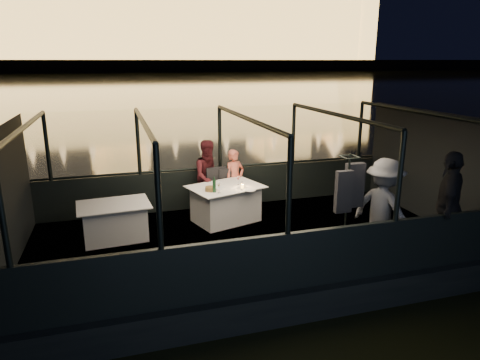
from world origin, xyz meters
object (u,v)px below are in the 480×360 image
object	(u,v)px
person_woman_coral	(235,177)
passenger_stripe	(383,211)
chair_port_right	(231,193)
coat_stand	(346,208)
chair_port_left	(219,195)
dining_table_aft	(115,220)
wine_bottle	(214,185)
person_man_maroon	(210,179)
passenger_dark	(447,210)
dining_table_central	(226,204)

from	to	relation	value
person_woman_coral	passenger_stripe	world-z (taller)	passenger_stripe
chair_port_right	coat_stand	bearing A→B (deg)	-73.03
chair_port_left	person_woman_coral	distance (m)	0.59
dining_table_aft	person_woman_coral	world-z (taller)	person_woman_coral
coat_stand	chair_port_left	bearing A→B (deg)	119.79
dining_table_aft	wine_bottle	distance (m)	2.01
person_woman_coral	wine_bottle	bearing A→B (deg)	-145.38
coat_stand	person_woman_coral	xyz separation A→B (m)	(-1.11, 2.97, -0.15)
chair_port_left	chair_port_right	bearing A→B (deg)	-3.24
wine_bottle	person_man_maroon	bearing A→B (deg)	82.61
chair_port_right	passenger_stripe	bearing A→B (deg)	-65.64
chair_port_right	passenger_dark	size ratio (longest dim) A/B	0.51
chair_port_left	wine_bottle	size ratio (longest dim) A/B	3.21
dining_table_aft	chair_port_left	size ratio (longest dim) A/B	1.31
coat_stand	passenger_stripe	distance (m)	0.62
dining_table_aft	wine_bottle	bearing A→B (deg)	-0.71
passenger_stripe	chair_port_left	bearing A→B (deg)	15.72
chair_port_left	chair_port_right	distance (m)	0.27
dining_table_central	coat_stand	xyz separation A→B (m)	(1.51, -2.25, 0.51)
dining_table_aft	chair_port_left	bearing A→B (deg)	18.92
coat_stand	person_man_maroon	bearing A→B (deg)	119.67
dining_table_central	passenger_dark	distance (m)	4.20
chair_port_left	person_woman_coral	xyz separation A→B (m)	(0.44, 0.27, 0.30)
wine_bottle	passenger_dark	bearing A→B (deg)	-34.24
person_woman_coral	wine_bottle	xyz separation A→B (m)	(-0.72, -1.06, 0.17)
person_woman_coral	passenger_dark	world-z (taller)	passenger_dark
dining_table_aft	coat_stand	size ratio (longest dim) A/B	0.72
coat_stand	person_woman_coral	world-z (taller)	coat_stand
chair_port_right	passenger_stripe	xyz separation A→B (m)	(1.86, -2.92, 0.40)
chair_port_right	person_woman_coral	bearing A→B (deg)	48.07
wine_bottle	chair_port_right	bearing A→B (deg)	55.59
chair_port_left	chair_port_right	size ratio (longest dim) A/B	1.05
chair_port_right	wine_bottle	world-z (taller)	wine_bottle
dining_table_aft	person_man_maroon	size ratio (longest dim) A/B	0.81
chair_port_right	passenger_dark	bearing A→B (deg)	-55.43
dining_table_central	passenger_dark	size ratio (longest dim) A/B	0.77
coat_stand	wine_bottle	xyz separation A→B (m)	(-1.83, 1.92, 0.02)
person_man_maroon	dining_table_aft	bearing A→B (deg)	-160.10
person_man_maroon	wine_bottle	world-z (taller)	person_man_maroon
dining_table_central	chair_port_left	xyz separation A→B (m)	(-0.03, 0.45, 0.06)
chair_port_right	passenger_stripe	size ratio (longest dim) A/B	0.55
coat_stand	wine_bottle	bearing A→B (deg)	133.68
person_man_maroon	passenger_stripe	distance (m)	3.91
coat_stand	person_man_maroon	size ratio (longest dim) A/B	1.13
person_man_maroon	wine_bottle	distance (m)	1.08
chair_port_right	wine_bottle	xyz separation A→B (m)	(-0.55, -0.81, 0.47)
coat_stand	passenger_stripe	world-z (taller)	coat_stand
chair_port_left	passenger_stripe	world-z (taller)	passenger_stripe
wine_bottle	passenger_stripe	bearing A→B (deg)	-41.21
dining_table_aft	chair_port_left	world-z (taller)	chair_port_left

